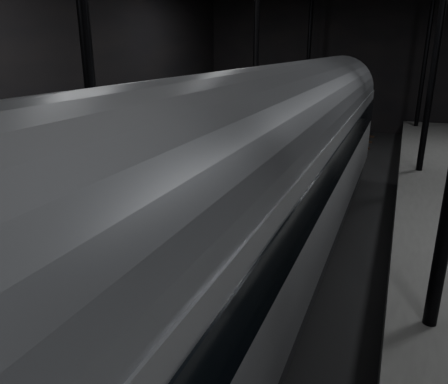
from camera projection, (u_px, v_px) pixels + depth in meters
The scene contains 6 objects.
ground at pixel (287, 252), 13.70m from camera, with size 44.00×44.00×0.00m, color black.
platform_left at pixel (91, 206), 16.22m from camera, with size 9.00×43.80×1.00m, color #545451.
tactile_strip at pixel (194, 208), 14.54m from camera, with size 0.50×43.80×0.01m, color olive.
track at pixel (287, 250), 13.68m from camera, with size 2.40×43.00×0.24m.
train at pixel (281, 165), 11.59m from camera, with size 3.14×20.98×5.61m.
woman at pixel (187, 175), 15.02m from camera, with size 0.68×0.45×1.86m, color tan.
Camera 1 is at (2.82, -12.24, 6.13)m, focal length 35.00 mm.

